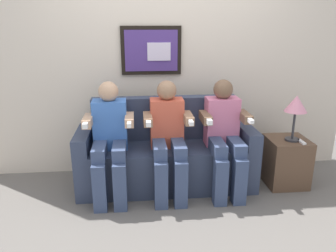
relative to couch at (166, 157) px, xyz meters
name	(u,v)px	position (x,y,z in m)	size (l,w,h in m)	color
ground_plane	(169,200)	(0.00, -0.33, -0.31)	(5.43, 5.43, 0.00)	#66605B
back_wall_assembly	(162,55)	(0.00, 0.44, 0.99)	(4.18, 0.10, 2.60)	beige
couch	(166,157)	(0.00, 0.00, 0.00)	(1.78, 0.58, 0.90)	#333D56
person_on_left	(110,137)	(-0.55, -0.17, 0.29)	(0.46, 0.56, 1.11)	#3F72CC
person_in_middle	(168,135)	(0.00, -0.17, 0.29)	(0.46, 0.56, 1.11)	#D8593F
person_on_right	(224,133)	(0.55, -0.17, 0.29)	(0.46, 0.56, 1.11)	pink
side_table_right	(286,162)	(1.24, -0.11, -0.06)	(0.40, 0.40, 0.50)	brown
table_lamp	(296,106)	(1.26, -0.15, 0.55)	(0.22, 0.22, 0.46)	#333338
spare_remote_on_table	(301,142)	(1.32, -0.22, 0.20)	(0.04, 0.13, 0.02)	white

